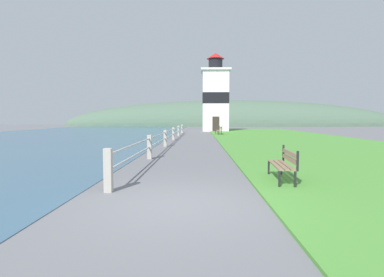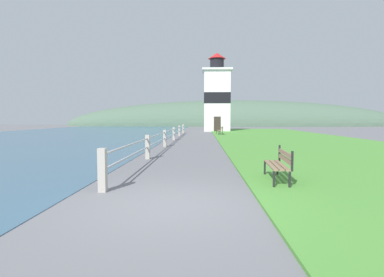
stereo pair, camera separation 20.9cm
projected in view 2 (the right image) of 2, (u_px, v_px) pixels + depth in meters
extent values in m
plane|color=slate|center=(170.00, 205.00, 5.96)|extent=(160.00, 160.00, 0.00)
cube|color=#4C8E38|center=(295.00, 141.00, 23.08)|extent=(12.00, 52.35, 0.06)
cube|color=#385B75|center=(16.00, 140.00, 23.88)|extent=(24.00, 83.76, 0.01)
cube|color=#A8A399|center=(102.00, 170.00, 6.99)|extent=(0.18, 0.18, 1.03)
cube|color=#A8A399|center=(148.00, 147.00, 12.70)|extent=(0.18, 0.18, 1.03)
cube|color=#A8A399|center=(165.00, 138.00, 18.42)|extent=(0.18, 0.18, 1.03)
cube|color=#A8A399|center=(174.00, 134.00, 24.14)|extent=(0.18, 0.18, 1.03)
cube|color=#A8A399|center=(179.00, 131.00, 29.85)|extent=(0.18, 0.18, 1.03)
cube|color=#A8A399|center=(183.00, 129.00, 35.57)|extent=(0.18, 0.18, 1.03)
cylinder|color=#B2B2B7|center=(170.00, 131.00, 21.25)|extent=(0.06, 28.67, 0.06)
cylinder|color=#B2B2B7|center=(170.00, 136.00, 21.28)|extent=(0.06, 28.67, 0.06)
cube|color=#846B51|center=(270.00, 165.00, 8.05)|extent=(0.24, 1.73, 0.04)
cube|color=#846B51|center=(276.00, 165.00, 8.03)|extent=(0.24, 1.73, 0.04)
cube|color=#846B51|center=(282.00, 165.00, 8.02)|extent=(0.24, 1.73, 0.04)
cube|color=#846B51|center=(285.00, 153.00, 7.99)|extent=(0.18, 1.73, 0.11)
cube|color=#846B51|center=(285.00, 159.00, 8.00)|extent=(0.18, 1.73, 0.11)
cube|color=black|center=(274.00, 180.00, 7.24)|extent=(0.05, 0.05, 0.45)
cube|color=black|center=(265.00, 169.00, 8.90)|extent=(0.05, 0.05, 0.45)
cube|color=black|center=(290.00, 181.00, 7.20)|extent=(0.05, 0.05, 0.45)
cube|color=black|center=(277.00, 169.00, 8.86)|extent=(0.05, 0.05, 0.45)
cube|color=black|center=(292.00, 161.00, 7.16)|extent=(0.05, 0.05, 0.49)
cube|color=black|center=(279.00, 153.00, 8.83)|extent=(0.05, 0.05, 0.49)
cube|color=#846B51|center=(218.00, 130.00, 31.91)|extent=(0.25, 2.00, 0.04)
cube|color=#846B51|center=(219.00, 130.00, 31.92)|extent=(0.25, 2.00, 0.04)
cube|color=#846B51|center=(221.00, 130.00, 31.92)|extent=(0.25, 2.00, 0.04)
cube|color=#846B51|center=(222.00, 127.00, 31.90)|extent=(0.19, 1.99, 0.11)
cube|color=#846B51|center=(222.00, 129.00, 31.91)|extent=(0.19, 1.99, 0.11)
cube|color=black|center=(219.00, 133.00, 30.96)|extent=(0.05, 0.05, 0.45)
cube|color=black|center=(217.00, 132.00, 32.90)|extent=(0.05, 0.05, 0.45)
cube|color=black|center=(222.00, 133.00, 30.97)|extent=(0.05, 0.05, 0.45)
cube|color=black|center=(220.00, 132.00, 32.91)|extent=(0.05, 0.05, 0.45)
cube|color=black|center=(223.00, 129.00, 30.94)|extent=(0.05, 0.05, 0.49)
cube|color=black|center=(220.00, 128.00, 32.88)|extent=(0.05, 0.05, 0.49)
cube|color=white|center=(217.00, 102.00, 41.02)|extent=(3.46, 3.46, 8.12)
cube|color=black|center=(217.00, 99.00, 40.99)|extent=(3.50, 3.50, 1.46)
cube|color=white|center=(217.00, 71.00, 40.74)|extent=(3.98, 3.98, 0.25)
cylinder|color=black|center=(217.00, 64.00, 40.68)|extent=(1.90, 1.90, 1.46)
cone|color=red|center=(217.00, 56.00, 40.61)|extent=(2.38, 2.38, 0.80)
cube|color=#332823|center=(217.00, 124.00, 39.47)|extent=(0.90, 0.06, 2.00)
ellipsoid|color=#4C6651|center=(234.00, 126.00, 70.39)|extent=(80.00, 16.00, 12.00)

